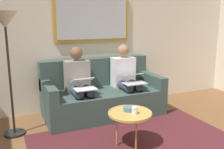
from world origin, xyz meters
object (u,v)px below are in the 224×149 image
object	(u,v)px
coffee_table	(130,114)
person_right	(79,81)
cup	(135,110)
laptop_white	(84,84)
laptop_silver	(133,78)
framed_mirror	(93,19)
person_left	(126,77)
couch	(102,95)
standing_lamp	(6,34)
bowl	(129,109)

from	to	relation	value
coffee_table	person_right	xyz separation A→B (m)	(0.29, -1.15, 0.18)
cup	laptop_white	world-z (taller)	laptop_white
laptop_silver	framed_mirror	bearing A→B (deg)	-59.75
framed_mirror	person_left	xyz separation A→B (m)	(-0.41, 0.46, -0.94)
coffee_table	laptop_white	xyz separation A→B (m)	(0.29, -0.91, 0.19)
couch	framed_mirror	xyz separation A→B (m)	(0.00, -0.39, 1.24)
framed_mirror	person_right	bearing A→B (deg)	48.20
person_right	framed_mirror	bearing A→B (deg)	-131.80
person_left	laptop_white	bearing A→B (deg)	16.18
person_left	standing_lamp	size ratio (longest dim) A/B	0.69
couch	bowl	size ratio (longest dim) A/B	12.81
person_left	laptop_silver	size ratio (longest dim) A/B	3.19
framed_mirror	bowl	bearing A→B (deg)	86.44
coffee_table	standing_lamp	size ratio (longest dim) A/B	0.32
couch	laptop_white	world-z (taller)	couch
cup	standing_lamp	bearing A→B (deg)	-37.53
cup	person_left	xyz separation A→B (m)	(-0.50, -1.21, 0.12)
cup	person_left	distance (m)	1.31
person_left	laptop_white	size ratio (longest dim) A/B	3.24
coffee_table	laptop_silver	bearing A→B (deg)	-120.14
coffee_table	cup	xyz separation A→B (m)	(-0.03, 0.06, 0.06)
laptop_white	person_right	bearing A→B (deg)	-90.00
cup	laptop_silver	world-z (taller)	laptop_silver
laptop_silver	person_left	bearing A→B (deg)	-90.00
bowl	laptop_silver	world-z (taller)	laptop_silver
couch	bowl	bearing A→B (deg)	85.24
couch	laptop_white	xyz separation A→B (m)	(0.41, 0.31, 0.31)
couch	person_left	bearing A→B (deg)	170.51
couch	framed_mirror	size ratio (longest dim) A/B	1.42
coffee_table	laptop_silver	size ratio (longest dim) A/B	1.51
coffee_table	bowl	bearing A→B (deg)	-109.20
standing_lamp	laptop_white	bearing A→B (deg)	177.81
framed_mirror	person_left	distance (m)	1.12
laptop_silver	standing_lamp	distance (m)	1.96
framed_mirror	laptop_silver	size ratio (longest dim) A/B	3.78
framed_mirror	bowl	distance (m)	1.89
coffee_table	cup	size ratio (longest dim) A/B	5.98
laptop_silver	laptop_white	xyz separation A→B (m)	(0.82, -0.01, -0.00)
bowl	person_left	xyz separation A→B (m)	(-0.50, -1.09, 0.14)
framed_mirror	standing_lamp	size ratio (longest dim) A/B	0.81
laptop_white	laptop_silver	bearing A→B (deg)	179.55
framed_mirror	person_right	xyz separation A→B (m)	(0.41, 0.46, -0.94)
coffee_table	person_left	world-z (taller)	person_left
person_left	couch	bearing A→B (deg)	-9.49
framed_mirror	laptop_white	xyz separation A→B (m)	(0.41, 0.69, -0.93)
coffee_table	laptop_silver	world-z (taller)	laptop_silver
person_left	standing_lamp	xyz separation A→B (m)	(1.82, 0.20, 0.76)
person_left	laptop_silver	distance (m)	0.24
bowl	person_right	xyz separation A→B (m)	(0.31, -1.09, 0.14)
laptop_silver	person_right	bearing A→B (deg)	-16.60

